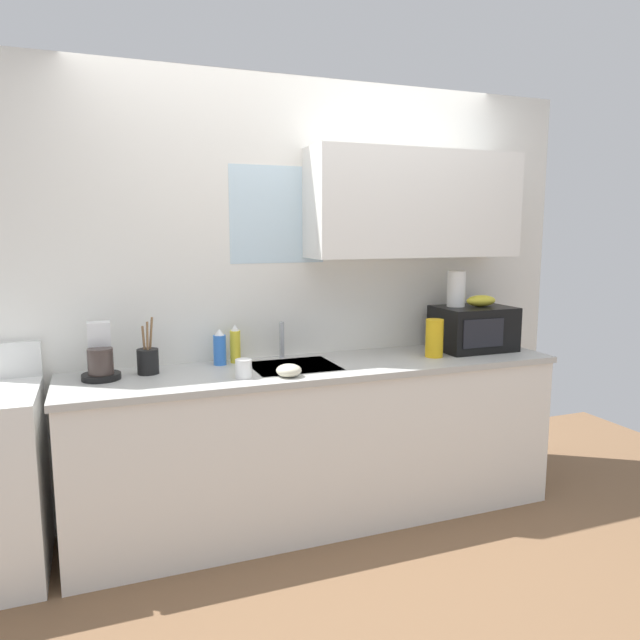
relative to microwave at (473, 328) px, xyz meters
The scene contains 13 objects.
kitchen_wall_assembly 0.99m from the microwave, 164.11° to the left, with size 3.52×0.42×2.50m.
counter_unit 1.19m from the microwave, behind, with size 2.75×0.63×0.90m.
sink_faucet 1.20m from the microwave, behind, with size 0.03×0.03×0.21m, color #B2B5BA.
microwave is the anchor object (origin of this frame).
banana_bunch 0.18m from the microwave, ahead, with size 0.20×0.11×0.07m, color gold.
paper_towel_roll 0.27m from the microwave, 152.62° to the left, with size 0.11×0.11×0.22m, color white.
coffee_maker 2.18m from the microwave, behind, with size 0.19×0.21×0.28m.
dish_soap_bottle_yellow 1.48m from the microwave, behind, with size 0.06×0.06×0.22m.
dish_soap_bottle_blue 1.57m from the microwave, behind, with size 0.07×0.07×0.20m.
cereal_canister 0.35m from the microwave, 163.83° to the right, with size 0.10×0.10×0.22m, color gold.
mug_white 1.52m from the microwave, behind, with size 0.08×0.08×0.10m, color white.
utensil_crock 1.95m from the microwave, behind, with size 0.11×0.11×0.30m.
small_bowl 1.31m from the microwave, 169.06° to the right, with size 0.13×0.13×0.07m, color beige.
Camera 1 is at (-1.14, -2.99, 1.64)m, focal length 33.19 mm.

